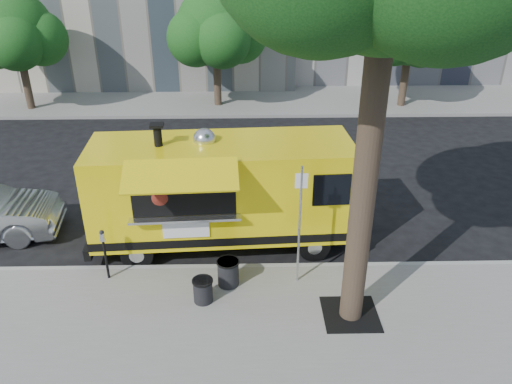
# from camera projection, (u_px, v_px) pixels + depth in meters

# --- Properties ---
(ground) EXTENTS (120.00, 120.00, 0.00)m
(ground) POSITION_uv_depth(u_px,v_px,m) (234.00, 250.00, 13.41)
(ground) COLOR black
(ground) RESTS_ON ground
(sidewalk) EXTENTS (60.00, 6.00, 0.15)m
(sidewalk) POSITION_uv_depth(u_px,v_px,m) (230.00, 360.00, 9.82)
(sidewalk) COLOR gray
(sidewalk) RESTS_ON ground
(curb) EXTENTS (60.00, 0.14, 0.16)m
(curb) POSITION_uv_depth(u_px,v_px,m) (233.00, 268.00, 12.55)
(curb) COLOR #999993
(curb) RESTS_ON ground
(far_sidewalk) EXTENTS (60.00, 5.00, 0.15)m
(far_sidewalk) POSITION_uv_depth(u_px,v_px,m) (239.00, 101.00, 25.40)
(far_sidewalk) COLOR gray
(far_sidewalk) RESTS_ON ground
(tree_well) EXTENTS (1.20, 1.20, 0.02)m
(tree_well) POSITION_uv_depth(u_px,v_px,m) (350.00, 314.00, 10.90)
(tree_well) COLOR black
(tree_well) RESTS_ON sidewalk
(far_tree_a) EXTENTS (3.42, 3.42, 5.36)m
(far_tree_a) POSITION_uv_depth(u_px,v_px,m) (15.00, 30.00, 22.45)
(far_tree_a) COLOR #33261C
(far_tree_a) RESTS_ON far_sidewalk
(far_tree_b) EXTENTS (3.60, 3.60, 5.50)m
(far_tree_b) POSITION_uv_depth(u_px,v_px,m) (215.00, 27.00, 22.96)
(far_tree_b) COLOR #33261C
(far_tree_b) RESTS_ON far_sidewalk
(far_tree_c) EXTENTS (3.24, 3.24, 5.21)m
(far_tree_c) POSITION_uv_depth(u_px,v_px,m) (411.00, 30.00, 22.91)
(far_tree_c) COLOR #33261C
(far_tree_c) RESTS_ON far_sidewalk
(sign_post) EXTENTS (0.28, 0.06, 3.00)m
(sign_post) POSITION_uv_depth(u_px,v_px,m) (300.00, 219.00, 11.22)
(sign_post) COLOR silver
(sign_post) RESTS_ON sidewalk
(parking_meter) EXTENTS (0.11, 0.11, 1.33)m
(parking_meter) POSITION_uv_depth(u_px,v_px,m) (104.00, 249.00, 11.71)
(parking_meter) COLOR black
(parking_meter) RESTS_ON sidewalk
(food_truck) EXTENTS (7.11, 3.54, 3.46)m
(food_truck) POSITION_uv_depth(u_px,v_px,m) (221.00, 191.00, 12.96)
(food_truck) COLOR yellow
(food_truck) RESTS_ON ground
(trash_bin_left) EXTENTS (0.48, 0.48, 0.57)m
(trash_bin_left) POSITION_uv_depth(u_px,v_px,m) (203.00, 290.00, 11.18)
(trash_bin_left) COLOR black
(trash_bin_left) RESTS_ON sidewalk
(trash_bin_right) EXTENTS (0.54, 0.54, 0.65)m
(trash_bin_right) POSITION_uv_depth(u_px,v_px,m) (228.00, 272.00, 11.70)
(trash_bin_right) COLOR black
(trash_bin_right) RESTS_ON sidewalk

